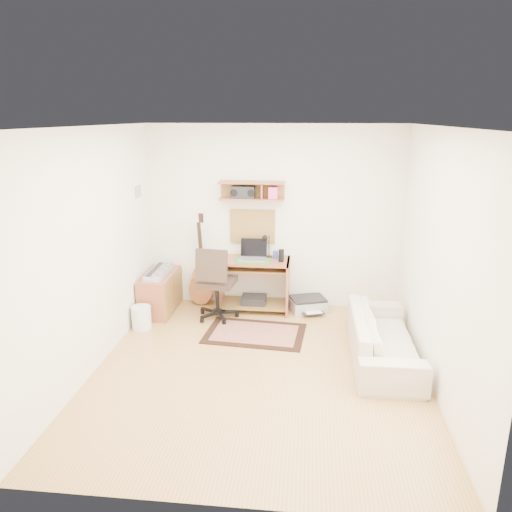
# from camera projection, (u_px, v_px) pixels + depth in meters

# --- Properties ---
(floor) EXTENTS (3.60, 4.00, 0.01)m
(floor) POSITION_uv_depth(u_px,v_px,m) (259.00, 370.00, 5.43)
(floor) COLOR tan
(floor) RESTS_ON ground
(ceiling) EXTENTS (3.60, 4.00, 0.01)m
(ceiling) POSITION_uv_depth(u_px,v_px,m) (260.00, 126.00, 4.71)
(ceiling) COLOR white
(ceiling) RESTS_ON ground
(back_wall) EXTENTS (3.60, 0.01, 2.60)m
(back_wall) POSITION_uv_depth(u_px,v_px,m) (274.00, 218.00, 6.99)
(back_wall) COLOR white
(back_wall) RESTS_ON ground
(left_wall) EXTENTS (0.01, 4.00, 2.60)m
(left_wall) POSITION_uv_depth(u_px,v_px,m) (92.00, 251.00, 5.26)
(left_wall) COLOR white
(left_wall) RESTS_ON ground
(right_wall) EXTENTS (0.01, 4.00, 2.60)m
(right_wall) POSITION_uv_depth(u_px,v_px,m) (440.00, 262.00, 4.89)
(right_wall) COLOR white
(right_wall) RESTS_ON ground
(wall_shelf) EXTENTS (0.90, 0.25, 0.26)m
(wall_shelf) POSITION_uv_depth(u_px,v_px,m) (252.00, 191.00, 6.78)
(wall_shelf) COLOR #9F5838
(wall_shelf) RESTS_ON back_wall
(cork_board) EXTENTS (0.64, 0.03, 0.49)m
(cork_board) POSITION_uv_depth(u_px,v_px,m) (253.00, 226.00, 7.03)
(cork_board) COLOR #A57852
(cork_board) RESTS_ON back_wall
(wall_photo) EXTENTS (0.02, 0.20, 0.15)m
(wall_photo) POSITION_uv_depth(u_px,v_px,m) (138.00, 192.00, 6.57)
(wall_photo) COLOR #4C8CBF
(wall_photo) RESTS_ON left_wall
(desk) EXTENTS (1.00, 0.55, 0.75)m
(desk) POSITION_uv_depth(u_px,v_px,m) (254.00, 285.00, 7.00)
(desk) COLOR #9F5838
(desk) RESTS_ON floor
(laptop) EXTENTS (0.38, 0.38, 0.28)m
(laptop) POSITION_uv_depth(u_px,v_px,m) (253.00, 250.00, 6.84)
(laptop) COLOR silver
(laptop) RESTS_ON desk
(speaker) EXTENTS (0.08, 0.08, 0.17)m
(speaker) POSITION_uv_depth(u_px,v_px,m) (281.00, 256.00, 6.79)
(speaker) COLOR black
(speaker) RESTS_ON desk
(desk_lamp) EXTENTS (0.11, 0.11, 0.33)m
(desk_lamp) POSITION_uv_depth(u_px,v_px,m) (269.00, 246.00, 6.96)
(desk_lamp) COLOR black
(desk_lamp) RESTS_ON desk
(pencil_cup) EXTENTS (0.08, 0.08, 0.11)m
(pencil_cup) POSITION_uv_depth(u_px,v_px,m) (276.00, 255.00, 6.95)
(pencil_cup) COLOR #313F93
(pencil_cup) RESTS_ON desk
(boombox) EXTENTS (0.32, 0.15, 0.16)m
(boombox) POSITION_uv_depth(u_px,v_px,m) (243.00, 192.00, 6.80)
(boombox) COLOR black
(boombox) RESTS_ON wall_shelf
(rug) EXTENTS (1.32, 0.94, 0.02)m
(rug) POSITION_uv_depth(u_px,v_px,m) (255.00, 333.00, 6.31)
(rug) COLOR tan
(rug) RESTS_ON floor
(task_chair) EXTENTS (0.60, 0.60, 1.05)m
(task_chair) POSITION_uv_depth(u_px,v_px,m) (217.00, 282.00, 6.67)
(task_chair) COLOR #34271F
(task_chair) RESTS_ON floor
(cabinet) EXTENTS (0.40, 0.90, 0.55)m
(cabinet) POSITION_uv_depth(u_px,v_px,m) (160.00, 292.00, 7.00)
(cabinet) COLOR #9F5838
(cabinet) RESTS_ON floor
(music_keyboard) EXTENTS (0.23, 0.74, 0.06)m
(music_keyboard) POSITION_uv_depth(u_px,v_px,m) (159.00, 272.00, 6.91)
(music_keyboard) COLOR #B2B5BA
(music_keyboard) RESTS_ON cabinet
(guitar) EXTENTS (0.37, 0.24, 1.36)m
(guitar) POSITION_uv_depth(u_px,v_px,m) (200.00, 260.00, 7.13)
(guitar) COLOR #A95A34
(guitar) RESTS_ON floor
(waste_basket) EXTENTS (0.28, 0.28, 0.30)m
(waste_basket) POSITION_uv_depth(u_px,v_px,m) (141.00, 317.00, 6.44)
(waste_basket) COLOR white
(waste_basket) RESTS_ON floor
(printer) EXTENTS (0.59, 0.52, 0.19)m
(printer) POSITION_uv_depth(u_px,v_px,m) (308.00, 305.00, 7.05)
(printer) COLOR #A5A8AA
(printer) RESTS_ON floor
(sofa) EXTENTS (0.52, 1.79, 0.70)m
(sofa) POSITION_uv_depth(u_px,v_px,m) (383.00, 330.00, 5.59)
(sofa) COLOR beige
(sofa) RESTS_ON floor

